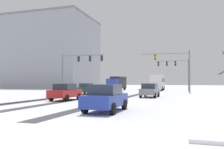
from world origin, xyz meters
TOP-DOWN VIEW (x-y plane):
  - wheel_track_left_lane at (-4.84, 14.13)m, footprint 0.91×31.08m
  - wheel_track_right_lane at (-1.23, 14.13)m, footprint 1.01×31.08m
  - wheel_track_center at (-4.23, 14.13)m, footprint 0.94×31.08m
  - wheel_track_oncoming at (2.78, 14.13)m, footprint 0.97×31.08m
  - sidewalk_kerb_right at (11.37, 12.72)m, footprint 4.00×31.08m
  - traffic_signal_near_right at (7.94, 26.08)m, footprint 7.18×0.75m
  - traffic_signal_near_left at (-7.07, 24.39)m, footprint 7.24×0.61m
  - traffic_signal_far_right at (7.50, 38.32)m, footprint 6.22×0.50m
  - car_dark_green_lead at (-5.14, 23.05)m, footprint 1.97×4.17m
  - car_grey_second at (5.34, 17.49)m, footprint 1.96×4.16m
  - car_red_third at (-1.86, 10.49)m, footprint 1.85×4.11m
  - car_blue_fourth at (4.77, 3.34)m, footprint 1.84×4.10m
  - bus_oncoming at (3.44, 43.25)m, footprint 2.96×11.08m
  - box_truck_delivery at (-4.90, 39.12)m, footprint 2.58×7.50m
  - office_building_far_left_block at (-30.96, 52.90)m, footprint 27.13×20.12m

SIDE VIEW (x-z plane):
  - wheel_track_left_lane at x=-4.84m, z-range 0.00..0.01m
  - wheel_track_right_lane at x=-1.23m, z-range 0.00..0.01m
  - wheel_track_center at x=-4.23m, z-range 0.00..0.01m
  - wheel_track_oncoming at x=2.78m, z-range 0.00..0.01m
  - sidewalk_kerb_right at x=11.37m, z-range 0.00..0.12m
  - car_dark_green_lead at x=-5.14m, z-range 0.01..1.63m
  - car_grey_second at x=5.34m, z-range 0.01..1.63m
  - car_red_third at x=-1.86m, z-range 0.01..1.63m
  - car_blue_fourth at x=4.77m, z-range 0.01..1.63m
  - box_truck_delivery at x=-4.90m, z-range 0.12..3.14m
  - bus_oncoming at x=3.44m, z-range 0.30..3.68m
  - traffic_signal_near_right at x=7.94m, z-range 1.25..7.75m
  - traffic_signal_far_right at x=7.50m, z-range 1.55..8.05m
  - traffic_signal_near_left at x=-7.07m, z-range 1.58..8.08m
  - office_building_far_left_block at x=-30.96m, z-range 0.01..21.38m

